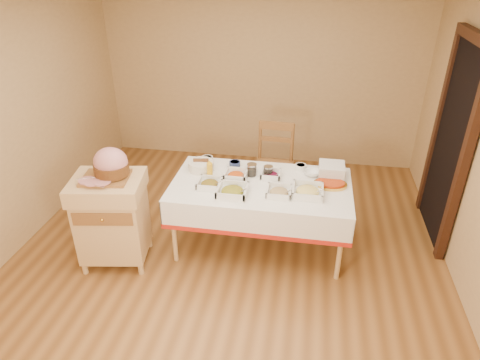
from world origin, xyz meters
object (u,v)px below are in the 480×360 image
preserve_jar_left (252,170)px  preserve_jar_right (268,172)px  brass_platter (330,184)px  butcher_cart (112,216)px  bread_basket (201,166)px  dining_table (261,197)px  dining_chair (273,165)px  plate_stack (331,171)px  mustard_bottle (210,169)px  ham_on_board (110,166)px

preserve_jar_left → preserve_jar_right: (0.17, -0.00, -0.00)m
preserve_jar_left → brass_platter: 0.82m
butcher_cart → bread_basket: (0.74, 0.70, 0.27)m
preserve_jar_left → brass_platter: preserve_jar_left is taller
dining_table → brass_platter: (0.69, 0.08, 0.18)m
dining_table → bread_basket: bearing=164.0°
bread_basket → preserve_jar_right: bearing=-3.0°
dining_chair → preserve_jar_left: bearing=-102.1°
preserve_jar_left → bread_basket: size_ratio=0.48×
dining_chair → dining_table: bearing=-92.6°
plate_stack → mustard_bottle: bearing=-170.6°
brass_platter → dining_table: bearing=-173.7°
butcher_cart → brass_platter: size_ratio=2.82×
brass_platter → mustard_bottle: bearing=-179.6°
ham_on_board → dining_chair: bearing=44.3°
dining_chair → bread_basket: bearing=-135.1°
butcher_cart → bread_basket: bearing=43.4°
plate_stack → brass_platter: (-0.01, -0.20, -0.05)m
bread_basket → dining_chair: bearing=44.9°
dining_table → dining_chair: bearing=87.4°
dining_chair → brass_platter: size_ratio=3.06×
butcher_cart → preserve_jar_right: (1.47, 0.66, 0.28)m
dining_chair → plate_stack: bearing=-43.8°
butcher_cart → mustard_bottle: size_ratio=5.03×
ham_on_board → mustard_bottle: ham_on_board is taller
dining_chair → mustard_bottle: (-0.59, -0.84, 0.31)m
mustard_bottle → plate_stack: (1.25, 0.21, -0.01)m
ham_on_board → preserve_jar_left: (1.25, 0.63, -0.26)m
preserve_jar_left → brass_platter: size_ratio=0.39×
mustard_bottle → brass_platter: size_ratio=0.56×
preserve_jar_right → bread_basket: size_ratio=0.45×
preserve_jar_left → brass_platter: bearing=-5.9°
butcher_cart → preserve_jar_left: (1.30, 0.67, 0.28)m
preserve_jar_left → bread_basket: preserve_jar_left is taller
dining_table → preserve_jar_left: (-0.12, 0.16, 0.22)m
preserve_jar_left → plate_stack: plate_stack is taller
mustard_bottle → bread_basket: bearing=134.8°
bread_basket → plate_stack: size_ratio=1.06×
bread_basket → brass_platter: bread_basket is taller
butcher_cart → bread_basket: size_ratio=3.44×
dining_table → preserve_jar_right: preserve_jar_right is taller
plate_stack → preserve_jar_right: bearing=-169.7°
dining_table → preserve_jar_left: 0.30m
butcher_cart → mustard_bottle: bearing=33.5°
preserve_jar_right → ham_on_board: bearing=-156.3°
dining_chair → plate_stack: (0.66, -0.63, 0.30)m
preserve_jar_left → butcher_cart: bearing=-152.8°
preserve_jar_right → brass_platter: bearing=-7.1°
mustard_bottle → bread_basket: mustard_bottle is taller
butcher_cart → preserve_jar_left: butcher_cart is taller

